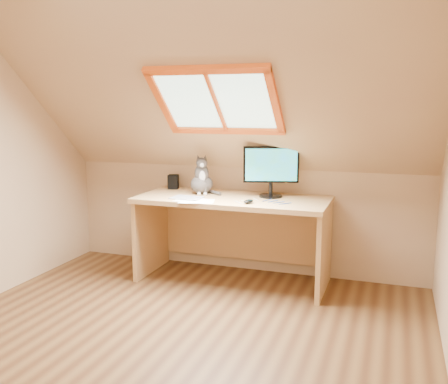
% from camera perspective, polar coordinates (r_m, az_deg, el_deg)
% --- Properties ---
extents(ground, '(3.50, 3.50, 0.00)m').
position_cam_1_polar(ground, '(3.48, -6.92, -17.27)').
color(ground, brown).
rests_on(ground, ground).
extents(room_shell, '(3.52, 3.52, 2.41)m').
position_cam_1_polar(room_shell, '(3.03, -8.26, 6.84)').
color(room_shell, tan).
rests_on(room_shell, ground).
extents(desk, '(1.70, 0.75, 0.78)m').
position_cam_1_polar(desk, '(4.56, 1.27, -3.32)').
color(desk, tan).
rests_on(desk, ground).
extents(monitor, '(0.48, 0.21, 0.45)m').
position_cam_1_polar(monitor, '(4.43, 5.40, 2.74)').
color(monitor, black).
rests_on(monitor, desk).
extents(cat, '(0.28, 0.30, 0.37)m').
position_cam_1_polar(cat, '(4.61, -2.56, 1.43)').
color(cat, '#48423F').
rests_on(cat, desk).
extents(desk_speaker, '(0.12, 0.12, 0.14)m').
position_cam_1_polar(desk_speaker, '(4.92, -5.82, 1.17)').
color(desk_speaker, black).
rests_on(desk_speaker, desk).
extents(graphics_tablet, '(0.28, 0.21, 0.01)m').
position_cam_1_polar(graphics_tablet, '(4.39, -4.27, -0.69)').
color(graphics_tablet, '#B2B2B7').
rests_on(graphics_tablet, desk).
extents(mouse, '(0.09, 0.12, 0.03)m').
position_cam_1_polar(mouse, '(4.17, 2.83, -1.09)').
color(mouse, black).
rests_on(mouse, desk).
extents(papers, '(0.33, 0.27, 0.00)m').
position_cam_1_polar(papers, '(4.27, -2.60, -1.02)').
color(papers, white).
rests_on(papers, desk).
extents(cables, '(0.51, 0.26, 0.01)m').
position_cam_1_polar(cables, '(4.25, 4.66, -1.09)').
color(cables, silver).
rests_on(cables, desk).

